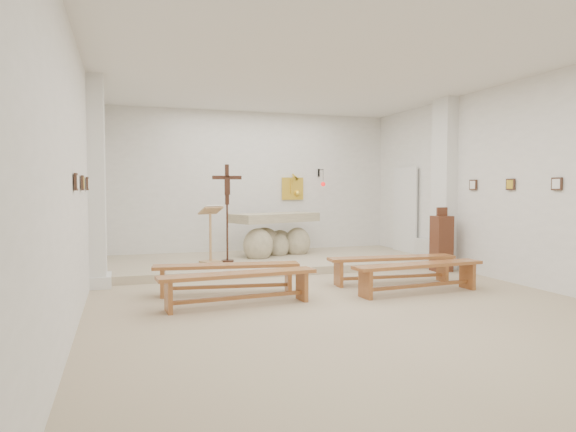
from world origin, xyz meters
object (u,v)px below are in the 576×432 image
object	(u,v)px
lectern	(211,234)
donation_pedestal	(441,243)
bench_left_front	(227,272)
bench_right_front	(392,263)
crucifix_stand	(227,206)
altar	(274,238)
bench_right_second	(419,271)
bench_left_second	(239,281)

from	to	relation	value
lectern	donation_pedestal	xyz separation A→B (m)	(4.36, -1.52, -0.17)
bench_left_front	bench_right_front	world-z (taller)	same
donation_pedestal	bench_right_front	size ratio (longest dim) A/B	0.56
crucifix_stand	donation_pedestal	size ratio (longest dim) A/B	1.56
bench_left_front	bench_right_front	xyz separation A→B (m)	(2.89, 0.00, 0.00)
donation_pedestal	bench_right_front	xyz separation A→B (m)	(-1.63, -0.92, -0.21)
lectern	crucifix_stand	xyz separation A→B (m)	(0.35, 0.06, 0.57)
lectern	bench_right_front	xyz separation A→B (m)	(2.73, -2.44, -0.37)
crucifix_stand	bench_right_front	world-z (taller)	crucifix_stand
altar	bench_right_front	distance (m)	3.42
lectern	bench_right_front	bearing A→B (deg)	-61.92
altar	bench_right_front	world-z (taller)	altar
bench_right_second	donation_pedestal	bearing A→B (deg)	42.56
altar	crucifix_stand	world-z (taller)	crucifix_stand
lectern	donation_pedestal	world-z (taller)	lectern
altar	bench_right_second	distance (m)	4.23
bench_left_front	bench_left_second	size ratio (longest dim) A/B	1.00
crucifix_stand	bench_right_front	xyz separation A→B (m)	(2.38, -2.50, -0.94)
crucifix_stand	bench_right_front	bearing A→B (deg)	-46.67
altar	bench_left_second	size ratio (longest dim) A/B	0.95
bench_left_second	lectern	bearing A→B (deg)	82.44
bench_right_second	crucifix_stand	bearing A→B (deg)	120.55
bench_right_front	lectern	bearing A→B (deg)	142.62
bench_left_second	bench_right_front	bearing A→B (deg)	11.54
lectern	bench_left_front	world-z (taller)	lectern
crucifix_stand	donation_pedestal	world-z (taller)	crucifix_stand
crucifix_stand	bench_left_front	world-z (taller)	crucifix_stand
crucifix_stand	altar	bearing A→B (deg)	30.05
donation_pedestal	bench_right_front	distance (m)	1.89
crucifix_stand	lectern	bearing A→B (deg)	-170.50
donation_pedestal	lectern	bearing A→B (deg)	162.79
crucifix_stand	bench_left_front	distance (m)	2.72
bench_left_front	altar	bearing A→B (deg)	69.55
altar	donation_pedestal	world-z (taller)	donation_pedestal
altar	lectern	size ratio (longest dim) A/B	1.84
altar	bench_left_second	xyz separation A→B (m)	(-1.72, -4.06, -0.19)
donation_pedestal	bench_left_second	size ratio (longest dim) A/B	0.56
bench_left_second	bench_right_second	bearing A→B (deg)	-4.88
bench_left_second	bench_right_second	xyz separation A→B (m)	(2.89, -0.00, 0.00)
lectern	crucifix_stand	bearing A→B (deg)	-10.36
lectern	bench_right_front	size ratio (longest dim) A/B	0.52
bench_left_second	bench_right_second	distance (m)	2.89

